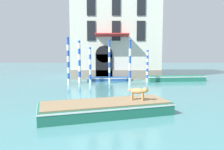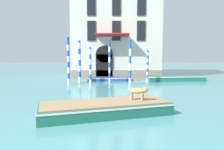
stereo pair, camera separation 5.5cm
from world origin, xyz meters
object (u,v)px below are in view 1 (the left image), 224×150
boat_moored_far (176,78)px  mooring_pole_4 (147,65)px  dog_on_deck (139,91)px  mooring_pole_3 (90,66)px  boat_moored_near_palazzo (109,79)px  mooring_pole_2 (79,61)px  mooring_pole_1 (130,62)px  mooring_pole_5 (68,60)px  boat_foreground (106,108)px  mooring_pole_0 (109,61)px

boat_moored_far → mooring_pole_4: mooring_pole_4 is taller
dog_on_deck → mooring_pole_3: (-3.43, 9.61, 0.69)m
boat_moored_near_palazzo → mooring_pole_4: 4.26m
boat_moored_far → mooring_pole_2: size_ratio=1.47×
mooring_pole_1 → mooring_pole_5: size_ratio=0.94×
mooring_pole_2 → mooring_pole_5: bearing=-128.1°
mooring_pole_1 → mooring_pole_4: bearing=51.7°
mooring_pole_2 → boat_foreground: bearing=-75.1°
mooring_pole_3 → boat_moored_far: bearing=16.1°
mooring_pole_0 → boat_foreground: bearing=-90.0°
mooring_pole_4 → mooring_pole_5: 8.04m
boat_foreground → mooring_pole_0: mooring_pole_0 is taller
boat_moored_near_palazzo → mooring_pole_1: mooring_pole_1 is taller
mooring_pole_5 → boat_foreground: bearing=-69.1°
boat_foreground → mooring_pole_4: bearing=54.9°
boat_moored_near_palazzo → mooring_pole_2: mooring_pole_2 is taller
boat_moored_near_palazzo → mooring_pole_2: size_ratio=1.14×
dog_on_deck → mooring_pole_3: mooring_pole_3 is taller
mooring_pole_3 → mooring_pole_1: bearing=-5.1°
dog_on_deck → boat_moored_near_palazzo: 12.62m
dog_on_deck → mooring_pole_0: size_ratio=0.24×
boat_moored_near_palazzo → mooring_pole_1: (1.96, -3.19, 1.93)m
dog_on_deck → mooring_pole_1: 9.34m
mooring_pole_2 → boat_moored_near_palazzo: bearing=29.4°
mooring_pole_0 → mooring_pole_3: mooring_pole_0 is taller
mooring_pole_0 → mooring_pole_4: mooring_pole_0 is taller
mooring_pole_0 → mooring_pole_1: (1.91, -1.37, -0.02)m
mooring_pole_3 → mooring_pole_4: (5.67, 2.19, -0.12)m
boat_moored_far → mooring_pole_3: size_ratio=1.76×
dog_on_deck → mooring_pole_3: size_ratio=0.29×
dog_on_deck → mooring_pole_5: bearing=136.1°
mooring_pole_3 → mooring_pole_5: 2.13m
mooring_pole_1 → mooring_pole_3: bearing=174.9°
boat_foreground → mooring_pole_0: bearing=72.7°
boat_moored_near_palazzo → dog_on_deck: bearing=-87.1°
mooring_pole_4 → mooring_pole_1: bearing=-128.3°
mooring_pole_0 → mooring_pole_5: size_ratio=0.95×
dog_on_deck → boat_moored_far: (5.31, 12.12, -0.79)m
mooring_pole_5 → mooring_pole_0: bearing=13.8°
dog_on_deck → mooring_pole_4: mooring_pole_4 is taller
mooring_pole_0 → mooring_pole_3: 2.09m
dog_on_deck → mooring_pole_0: (-1.66, 10.65, 1.06)m
mooring_pole_3 → mooring_pole_5: size_ratio=0.78×
boat_foreground → dog_on_deck: bearing=-5.4°
mooring_pole_3 → boat_foreground: bearing=-79.9°
boat_foreground → boat_moored_near_palazzo: 12.82m
mooring_pole_1 → mooring_pole_2: 5.12m
boat_moored_near_palazzo → mooring_pole_5: size_ratio=1.07×
boat_moored_near_palazzo → mooring_pole_0: 2.67m
boat_moored_far → mooring_pole_2: mooring_pole_2 is taller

